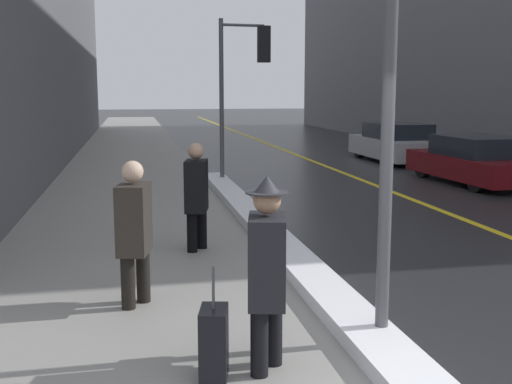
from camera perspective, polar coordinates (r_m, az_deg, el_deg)
name	(u,v)px	position (r m, az deg, el deg)	size (l,w,h in m)	color
sidewalk_slab	(131,171)	(19.14, -11.02, 1.82)	(4.00, 80.00, 0.01)	gray
road_centre_stripe	(328,167)	(20.04, 6.41, 2.23)	(0.16, 80.00, 0.00)	gold
snow_bank_curb	(267,231)	(10.40, 0.99, -3.52)	(0.52, 14.13, 0.17)	white
lamp_post	(392,6)	(5.87, 11.96, 15.85)	(0.28, 0.28, 5.14)	#515156
traffic_light_near	(247,66)	(16.38, -0.83, 11.17)	(1.31, 0.36, 4.10)	#515156
pedestrian_in_fedora	(267,267)	(5.31, 0.97, -6.65)	(0.40, 0.75, 1.66)	black
pedestrian_trailing	(134,227)	(7.03, -10.78, -3.04)	(0.41, 0.57, 1.61)	black
pedestrian_in_glasses	(196,192)	(9.37, -5.32, 0.03)	(0.40, 0.57, 1.59)	black
parked_car_maroon	(477,161)	(17.26, 19.06, 2.63)	(2.00, 4.28, 1.21)	#600F14
parked_car_silver	(396,143)	(22.06, 12.34, 4.25)	(1.83, 4.31, 1.27)	#B2B2B7
rolling_suitcase	(214,344)	(5.37, -3.77, -13.31)	(0.29, 0.40, 0.95)	black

